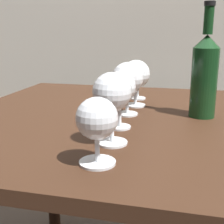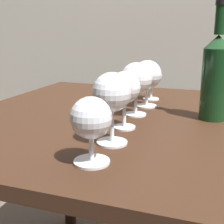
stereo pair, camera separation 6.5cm
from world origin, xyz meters
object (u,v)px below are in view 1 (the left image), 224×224
wine_glass_cabernet (128,79)px  wine_glass_empty (136,75)px  wine_glass_white (138,76)px  wine_glass_amber (120,89)px  wine_bottle (205,74)px  wine_glass_chardonnay (97,121)px  wine_glass_merlot (112,94)px

wine_glass_cabernet → wine_glass_empty: 0.11m
wine_glass_white → wine_glass_cabernet: bearing=-89.0°
wine_glass_amber → wine_glass_white: (-0.01, 0.35, -0.02)m
wine_glass_amber → wine_glass_cabernet: 0.13m
wine_bottle → wine_glass_chardonnay: bearing=-117.6°
wine_glass_chardonnay → wine_glass_amber: 0.22m
wine_glass_merlot → wine_glass_amber: (-0.01, 0.11, -0.01)m
wine_glass_amber → wine_bottle: (0.20, 0.16, 0.02)m
wine_glass_amber → wine_glass_cabernet: (-0.01, 0.13, 0.00)m
wine_glass_cabernet → wine_bottle: wine_bottle is taller
wine_glass_cabernet → wine_bottle: 0.21m
wine_glass_cabernet → wine_glass_white: size_ratio=1.25×
wine_glass_empty → wine_bottle: size_ratio=0.48×
wine_bottle → wine_glass_cabernet: bearing=-171.4°
wine_glass_merlot → wine_glass_white: (-0.02, 0.46, -0.03)m
wine_glass_chardonnay → wine_bottle: (0.20, 0.38, 0.04)m
wine_glass_chardonnay → wine_glass_cabernet: wine_glass_cabernet is taller
wine_glass_merlot → wine_bottle: (0.20, 0.27, 0.01)m
wine_glass_empty → wine_glass_white: bearing=95.1°
wine_glass_white → wine_glass_merlot: bearing=-88.0°
wine_glass_merlot → wine_glass_empty: wine_glass_merlot is taller
wine_glass_amber → wine_glass_merlot: bearing=-86.3°
wine_glass_cabernet → wine_glass_empty: size_ratio=1.03×
wine_glass_chardonnay → wine_glass_empty: size_ratio=0.85×
wine_glass_empty → wine_glass_amber: bearing=-90.2°
wine_glass_merlot → wine_glass_cabernet: (-0.01, 0.24, -0.01)m
wine_glass_white → wine_bottle: wine_bottle is taller
wine_glass_chardonnay → wine_glass_cabernet: (-0.01, 0.35, 0.02)m
wine_glass_amber → wine_bottle: 0.26m
wine_glass_chardonnay → wine_glass_white: size_ratio=1.03×
wine_bottle → wine_glass_empty: bearing=158.6°
wine_glass_amber → wine_glass_cabernet: size_ratio=0.94×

